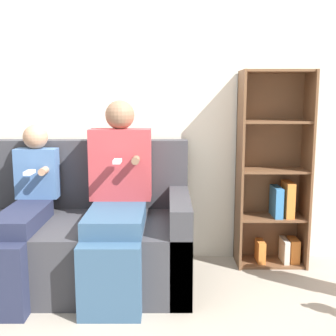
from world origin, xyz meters
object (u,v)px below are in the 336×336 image
bookshelf (274,180)px  child_seated (24,210)px  couch (55,239)px  adult_seated (118,193)px

bookshelf → child_seated: bearing=-165.1°
couch → child_seated: child_seated is taller
adult_seated → bookshelf: bearing=19.9°
couch → adult_seated: adult_seated is taller
child_seated → bookshelf: (1.76, 0.47, 0.10)m
couch → adult_seated: bearing=-11.0°
couch → bookshelf: bookshelf is taller
child_seated → bookshelf: size_ratio=0.74×
couch → child_seated: 0.33m
child_seated → couch: bearing=42.4°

